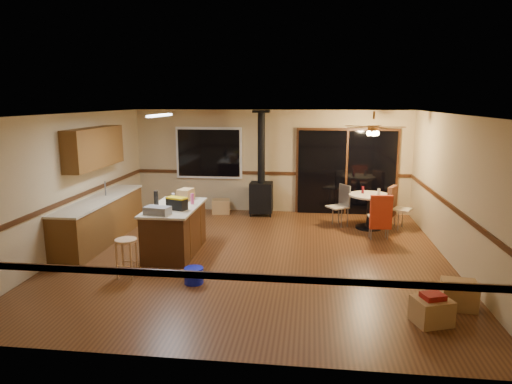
% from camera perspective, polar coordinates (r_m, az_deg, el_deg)
% --- Properties ---
extents(floor, '(7.00, 7.00, 0.00)m').
position_cam_1_polar(floor, '(8.55, -0.24, -7.97)').
color(floor, '#553017').
rests_on(floor, ground).
extents(ceiling, '(7.00, 7.00, 0.00)m').
position_cam_1_polar(ceiling, '(8.07, -0.26, 9.71)').
color(ceiling, silver).
rests_on(ceiling, ground).
extents(wall_back, '(7.00, 0.00, 7.00)m').
position_cam_1_polar(wall_back, '(11.65, 1.88, 3.84)').
color(wall_back, tan).
rests_on(wall_back, ground).
extents(wall_front, '(7.00, 0.00, 7.00)m').
position_cam_1_polar(wall_front, '(4.87, -5.39, -7.14)').
color(wall_front, tan).
rests_on(wall_front, ground).
extents(wall_left, '(0.00, 7.00, 7.00)m').
position_cam_1_polar(wall_left, '(9.31, -22.16, 1.05)').
color(wall_left, tan).
rests_on(wall_left, ground).
extents(wall_right, '(0.00, 7.00, 7.00)m').
position_cam_1_polar(wall_right, '(8.53, 23.79, 0.03)').
color(wall_right, tan).
rests_on(wall_right, ground).
extents(chair_rail, '(7.00, 7.00, 0.08)m').
position_cam_1_polar(chair_rail, '(8.27, -0.25, -1.43)').
color(chair_rail, '#3B1F0E').
rests_on(chair_rail, ground).
extents(window, '(1.72, 0.10, 1.32)m').
position_cam_1_polar(window, '(11.82, -5.91, 4.87)').
color(window, black).
rests_on(window, ground).
extents(sliding_door, '(2.52, 0.10, 2.10)m').
position_cam_1_polar(sliding_door, '(11.63, 11.23, 2.37)').
color(sliding_door, black).
rests_on(sliding_door, ground).
extents(lower_cabinets, '(0.60, 3.00, 0.86)m').
position_cam_1_polar(lower_cabinets, '(9.79, -18.83, -3.45)').
color(lower_cabinets, brown).
rests_on(lower_cabinets, ground).
extents(countertop, '(0.64, 3.04, 0.04)m').
position_cam_1_polar(countertop, '(9.69, -19.00, -0.88)').
color(countertop, beige).
rests_on(countertop, lower_cabinets).
extents(upper_cabinets, '(0.35, 2.00, 0.80)m').
position_cam_1_polar(upper_cabinets, '(9.76, -19.55, 5.25)').
color(upper_cabinets, brown).
rests_on(upper_cabinets, ground).
extents(kitchen_island, '(0.88, 1.68, 0.90)m').
position_cam_1_polar(kitchen_island, '(8.72, -10.11, -4.65)').
color(kitchen_island, '#422410').
rests_on(kitchen_island, ground).
extents(wood_stove, '(0.55, 0.50, 2.52)m').
position_cam_1_polar(wood_stove, '(11.32, 0.66, 0.69)').
color(wood_stove, black).
rests_on(wood_stove, ground).
extents(ceiling_fan, '(0.24, 0.24, 0.55)m').
position_cam_1_polar(ceiling_fan, '(10.25, 14.46, 7.57)').
color(ceiling_fan, brown).
rests_on(ceiling_fan, ceiling).
extents(fluorescent_strip, '(0.10, 1.20, 0.04)m').
position_cam_1_polar(fluorescent_strip, '(8.77, -11.92, 9.35)').
color(fluorescent_strip, white).
rests_on(fluorescent_strip, ceiling).
extents(toolbox_grey, '(0.48, 0.33, 0.14)m').
position_cam_1_polar(toolbox_grey, '(8.07, -12.23, -2.27)').
color(toolbox_grey, slate).
rests_on(toolbox_grey, kitchen_island).
extents(toolbox_black, '(0.40, 0.31, 0.20)m').
position_cam_1_polar(toolbox_black, '(8.34, -9.85, -1.51)').
color(toolbox_black, black).
rests_on(toolbox_black, kitchen_island).
extents(toolbox_yellow_lid, '(0.41, 0.31, 0.03)m').
position_cam_1_polar(toolbox_yellow_lid, '(8.31, -9.88, -0.75)').
color(toolbox_yellow_lid, gold).
rests_on(toolbox_yellow_lid, toolbox_black).
extents(box_on_island, '(0.30, 0.37, 0.22)m').
position_cam_1_polar(box_on_island, '(9.11, -8.77, -0.30)').
color(box_on_island, '#A47C49').
rests_on(box_on_island, kitchen_island).
extents(bottle_dark, '(0.11, 0.11, 0.30)m').
position_cam_1_polar(bottle_dark, '(8.63, -12.37, -0.83)').
color(bottle_dark, black).
rests_on(bottle_dark, kitchen_island).
extents(bottle_pink, '(0.08, 0.08, 0.20)m').
position_cam_1_polar(bottle_pink, '(8.72, -7.97, -0.86)').
color(bottle_pink, '#D84C8C').
rests_on(bottle_pink, kitchen_island).
extents(bottle_white, '(0.06, 0.06, 0.17)m').
position_cam_1_polar(bottle_white, '(8.96, -10.31, -0.70)').
color(bottle_white, white).
rests_on(bottle_white, kitchen_island).
extents(bar_stool, '(0.43, 0.43, 0.64)m').
position_cam_1_polar(bar_stool, '(7.77, -15.84, -7.96)').
color(bar_stool, tan).
rests_on(bar_stool, floor).
extents(blue_bucket, '(0.39, 0.39, 0.25)m').
position_cam_1_polar(blue_bucket, '(7.37, -7.77, -10.30)').
color(blue_bucket, '#0D17C2').
rests_on(blue_bucket, floor).
extents(dining_table, '(0.93, 0.93, 0.78)m').
position_cam_1_polar(dining_table, '(10.49, 14.00, -1.62)').
color(dining_table, black).
rests_on(dining_table, ground).
extents(glass_red, '(0.07, 0.07, 0.16)m').
position_cam_1_polar(glass_red, '(10.50, 13.21, 0.26)').
color(glass_red, '#590C14').
rests_on(glass_red, dining_table).
extents(glass_cream, '(0.08, 0.08, 0.14)m').
position_cam_1_polar(glass_cream, '(10.40, 15.10, 0.02)').
color(glass_cream, beige).
rests_on(glass_cream, dining_table).
extents(chair_left, '(0.56, 0.56, 0.51)m').
position_cam_1_polar(chair_left, '(10.57, 10.62, -1.06)').
color(chair_left, tan).
rests_on(chair_left, ground).
extents(chair_near, '(0.46, 0.49, 0.70)m').
position_cam_1_polar(chair_near, '(9.64, 15.33, -2.44)').
color(chair_near, tan).
rests_on(chair_near, ground).
extents(chair_right, '(0.60, 0.58, 0.70)m').
position_cam_1_polar(chair_right, '(10.68, 16.78, -1.18)').
color(chair_right, tan).
rests_on(chair_right, ground).
extents(box_under_window, '(0.50, 0.43, 0.36)m').
position_cam_1_polar(box_under_window, '(11.64, -4.42, -1.82)').
color(box_under_window, '#A47C49').
rests_on(box_under_window, floor).
extents(box_corner_a, '(0.55, 0.51, 0.34)m').
position_cam_1_polar(box_corner_a, '(6.49, 21.11, -13.71)').
color(box_corner_a, '#A47C49').
rests_on(box_corner_a, floor).
extents(box_corner_b, '(0.51, 0.45, 0.37)m').
position_cam_1_polar(box_corner_b, '(7.09, 24.04, -11.62)').
color(box_corner_b, '#A47C49').
rests_on(box_corner_b, floor).
extents(box_small_red, '(0.33, 0.30, 0.07)m').
position_cam_1_polar(box_small_red, '(6.41, 21.25, -12.04)').
color(box_small_red, maroon).
rests_on(box_small_red, box_corner_a).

